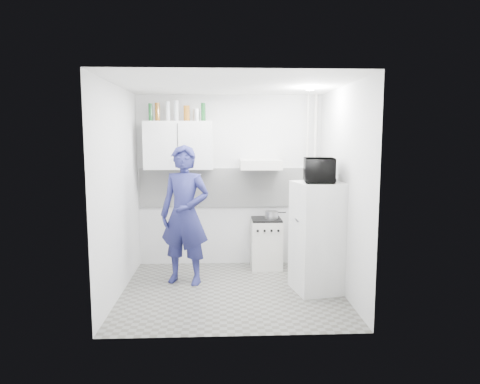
{
  "coord_description": "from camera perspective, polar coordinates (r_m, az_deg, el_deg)",
  "views": [
    {
      "loc": [
        -0.13,
        -5.29,
        1.97
      ],
      "look_at": [
        0.12,
        0.3,
        1.25
      ],
      "focal_mm": 32.0,
      "sensor_mm": 36.0,
      "label": 1
    }
  ],
  "objects": [
    {
      "name": "canister_b",
      "position": [
        6.38,
        -5.84,
        10.16
      ],
      "size": [
        0.09,
        0.09,
        0.18
      ],
      "primitive_type": "cylinder",
      "color": "silver",
      "rests_on": "upper_cabinet"
    },
    {
      "name": "ceiling_spot_fixture",
      "position": [
        5.64,
        9.31,
        13.35
      ],
      "size": [
        0.1,
        0.1,
        0.02
      ],
      "primitive_type": "cylinder",
      "color": "white",
      "rests_on": "ceiling"
    },
    {
      "name": "pipe_b",
      "position": [
        6.62,
        8.89,
        1.44
      ],
      "size": [
        0.04,
        0.04,
        2.6
      ],
      "primitive_type": "cylinder",
      "color": "silver",
      "rests_on": "floor"
    },
    {
      "name": "microwave",
      "position": [
        5.44,
        10.55,
        2.88
      ],
      "size": [
        0.59,
        0.44,
        0.3
      ],
      "primitive_type": "imported",
      "rotation": [
        0.0,
        0.0,
        1.44
      ],
      "color": "black",
      "rests_on": "fridge"
    },
    {
      "name": "bottle_e",
      "position": [
        6.38,
        -4.92,
        10.57
      ],
      "size": [
        0.07,
        0.07,
        0.27
      ],
      "primitive_type": "cylinder",
      "color": "#144C1E",
      "rests_on": "upper_cabinet"
    },
    {
      "name": "backsplash",
      "position": [
        6.57,
        -1.38,
        0.6
      ],
      "size": [
        2.74,
        0.03,
        0.6
      ],
      "primitive_type": "cube",
      "color": "white",
      "rests_on": "wall_back"
    },
    {
      "name": "wall_back",
      "position": [
        6.57,
        -1.39,
        1.48
      ],
      "size": [
        2.8,
        0.0,
        2.8
      ],
      "primitive_type": "plane",
      "rotation": [
        1.57,
        0.0,
        0.0
      ],
      "color": "silver",
      "rests_on": "floor"
    },
    {
      "name": "person",
      "position": [
        5.78,
        -7.37,
        -3.05
      ],
      "size": [
        0.78,
        0.63,
        1.87
      ],
      "primitive_type": "imported",
      "rotation": [
        0.0,
        0.0,
        -0.3
      ],
      "color": "navy",
      "rests_on": "floor"
    },
    {
      "name": "bottle_c",
      "position": [
        6.42,
        -9.62,
        10.55
      ],
      "size": [
        0.07,
        0.07,
        0.28
      ],
      "primitive_type": "cylinder",
      "color": "#B2B7BC",
      "rests_on": "upper_cabinet"
    },
    {
      "name": "range_hood",
      "position": [
        6.33,
        2.74,
        3.7
      ],
      "size": [
        0.6,
        0.5,
        0.14
      ],
      "primitive_type": "cube",
      "color": "silver",
      "rests_on": "wall_back"
    },
    {
      "name": "stove_top",
      "position": [
        6.44,
        3.54,
        -3.66
      ],
      "size": [
        0.44,
        0.44,
        0.03
      ],
      "primitive_type": "cube",
      "color": "black",
      "rests_on": "stove"
    },
    {
      "name": "upper_cabinet",
      "position": [
        6.39,
        -8.15,
        6.18
      ],
      "size": [
        1.0,
        0.35,
        0.7
      ],
      "primitive_type": "cube",
      "color": "white",
      "rests_on": "wall_back"
    },
    {
      "name": "bottle_a",
      "position": [
        6.45,
        -11.84,
        10.36
      ],
      "size": [
        0.06,
        0.06,
        0.26
      ],
      "primitive_type": "cylinder",
      "color": "#144C1E",
      "rests_on": "upper_cabinet"
    },
    {
      "name": "ceiling",
      "position": [
        5.33,
        -1.15,
        14.13
      ],
      "size": [
        2.8,
        2.8,
        0.0
      ],
      "primitive_type": "plane",
      "color": "white",
      "rests_on": "wall_back"
    },
    {
      "name": "stove",
      "position": [
        6.52,
        3.51,
        -6.92
      ],
      "size": [
        0.46,
        0.46,
        0.73
      ],
      "primitive_type": "cube",
      "color": "silver",
      "rests_on": "floor"
    },
    {
      "name": "saucepan",
      "position": [
        6.44,
        4.21,
        -3.04
      ],
      "size": [
        0.2,
        0.2,
        0.11
      ],
      "primitive_type": "cylinder",
      "color": "silver",
      "rests_on": "stove_top"
    },
    {
      "name": "wall_right",
      "position": [
        5.55,
        13.51,
        0.19
      ],
      "size": [
        0.0,
        2.6,
        2.6
      ],
      "primitive_type": "plane",
      "rotation": [
        1.57,
        0.0,
        -1.57
      ],
      "color": "silver",
      "rests_on": "floor"
    },
    {
      "name": "wall_left",
      "position": [
        5.48,
        -15.92,
        0.03
      ],
      "size": [
        0.0,
        2.6,
        2.6
      ],
      "primitive_type": "plane",
      "rotation": [
        1.57,
        0.0,
        1.57
      ],
      "color": "silver",
      "rests_on": "floor"
    },
    {
      "name": "floor",
      "position": [
        5.64,
        -1.08,
        -13.1
      ],
      "size": [
        2.8,
        2.8,
        0.0
      ],
      "primitive_type": "plane",
      "color": "slate",
      "rests_on": "ground"
    },
    {
      "name": "bottle_d",
      "position": [
        6.41,
        -8.49,
        10.64
      ],
      "size": [
        0.07,
        0.07,
        0.3
      ],
      "primitive_type": "cylinder",
      "color": "#B2B7BC",
      "rests_on": "upper_cabinet"
    },
    {
      "name": "pipe_a",
      "position": [
        6.65,
        9.9,
        1.44
      ],
      "size": [
        0.05,
        0.05,
        2.6
      ],
      "primitive_type": "cylinder",
      "color": "silver",
      "rests_on": "floor"
    },
    {
      "name": "fridge",
      "position": [
        5.57,
        10.35,
        -5.92
      ],
      "size": [
        0.69,
        0.69,
        1.41
      ],
      "primitive_type": "cube",
      "rotation": [
        0.0,
        0.0,
        0.2
      ],
      "color": "white",
      "rests_on": "floor"
    },
    {
      "name": "canister_a",
      "position": [
        6.39,
        -7.12,
        10.36
      ],
      "size": [
        0.09,
        0.09,
        0.23
      ],
      "primitive_type": "cylinder",
      "color": "brown",
      "rests_on": "upper_cabinet"
    },
    {
      "name": "bottle_b",
      "position": [
        6.44,
        -10.96,
        10.43
      ],
      "size": [
        0.07,
        0.07,
        0.26
      ],
      "primitive_type": "cylinder",
      "color": "brown",
      "rests_on": "upper_cabinet"
    }
  ]
}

